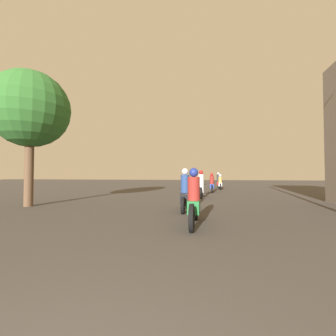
{
  "coord_description": "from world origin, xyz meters",
  "views": [
    {
      "loc": [
        0.89,
        -0.37,
        1.33
      ],
      "look_at": [
        -2.49,
        17.31,
        1.89
      ],
      "focal_mm": 24.0,
      "sensor_mm": 36.0,
      "label": 1
    }
  ],
  "objects_px": {
    "motorcycle_blue": "(212,185)",
    "motorcycle_white": "(220,183)",
    "motorcycle_black": "(185,194)",
    "street_tree": "(30,110)",
    "motorcycle_silver": "(201,187)",
    "motorcycle_red": "(218,182)",
    "motorcycle_green": "(194,202)"
  },
  "relations": [
    {
      "from": "motorcycle_blue",
      "to": "motorcycle_white",
      "type": "bearing_deg",
      "value": 87.01
    },
    {
      "from": "motorcycle_black",
      "to": "motorcycle_blue",
      "type": "distance_m",
      "value": 9.28
    },
    {
      "from": "street_tree",
      "to": "motorcycle_white",
      "type": "bearing_deg",
      "value": 56.66
    },
    {
      "from": "motorcycle_silver",
      "to": "motorcycle_blue",
      "type": "xyz_separation_m",
      "value": [
        0.64,
        4.25,
        -0.04
      ]
    },
    {
      "from": "motorcycle_red",
      "to": "street_tree",
      "type": "distance_m",
      "value": 17.61
    },
    {
      "from": "motorcycle_white",
      "to": "motorcycle_black",
      "type": "bearing_deg",
      "value": -96.09
    },
    {
      "from": "motorcycle_blue",
      "to": "street_tree",
      "type": "xyz_separation_m",
      "value": [
        -7.69,
        -9.31,
        3.54
      ]
    },
    {
      "from": "motorcycle_silver",
      "to": "motorcycle_red",
      "type": "xyz_separation_m",
      "value": [
        1.31,
        10.03,
        -0.01
      ]
    },
    {
      "from": "motorcycle_black",
      "to": "street_tree",
      "type": "distance_m",
      "value": 7.55
    },
    {
      "from": "motorcycle_blue",
      "to": "motorcycle_white",
      "type": "relative_size",
      "value": 1.01
    },
    {
      "from": "motorcycle_black",
      "to": "motorcycle_silver",
      "type": "bearing_deg",
      "value": 88.88
    },
    {
      "from": "motorcycle_blue",
      "to": "street_tree",
      "type": "height_order",
      "value": "street_tree"
    },
    {
      "from": "motorcycle_silver",
      "to": "motorcycle_red",
      "type": "relative_size",
      "value": 0.94
    },
    {
      "from": "motorcycle_blue",
      "to": "motorcycle_black",
      "type": "bearing_deg",
      "value": -87.08
    },
    {
      "from": "motorcycle_silver",
      "to": "motorcycle_blue",
      "type": "relative_size",
      "value": 1.02
    },
    {
      "from": "motorcycle_green",
      "to": "motorcycle_white",
      "type": "xyz_separation_m",
      "value": [
        1.28,
        15.15,
        -0.04
      ]
    },
    {
      "from": "motorcycle_green",
      "to": "motorcycle_red",
      "type": "height_order",
      "value": "motorcycle_red"
    },
    {
      "from": "motorcycle_black",
      "to": "motorcycle_silver",
      "type": "relative_size",
      "value": 1.06
    },
    {
      "from": "motorcycle_green",
      "to": "street_tree",
      "type": "bearing_deg",
      "value": 154.09
    },
    {
      "from": "motorcycle_green",
      "to": "motorcycle_black",
      "type": "height_order",
      "value": "motorcycle_black"
    },
    {
      "from": "motorcycle_green",
      "to": "motorcycle_blue",
      "type": "relative_size",
      "value": 1.14
    },
    {
      "from": "motorcycle_green",
      "to": "motorcycle_black",
      "type": "xyz_separation_m",
      "value": [
        -0.5,
        2.37,
        0.01
      ]
    },
    {
      "from": "motorcycle_green",
      "to": "street_tree",
      "type": "height_order",
      "value": "street_tree"
    },
    {
      "from": "motorcycle_silver",
      "to": "motorcycle_red",
      "type": "distance_m",
      "value": 10.12
    },
    {
      "from": "motorcycle_red",
      "to": "motorcycle_blue",
      "type": "bearing_deg",
      "value": -90.43
    },
    {
      "from": "motorcycle_blue",
      "to": "street_tree",
      "type": "relative_size",
      "value": 0.32
    },
    {
      "from": "motorcycle_blue",
      "to": "motorcycle_silver",
      "type": "bearing_deg",
      "value": -89.35
    },
    {
      "from": "motorcycle_silver",
      "to": "motorcycle_white",
      "type": "height_order",
      "value": "motorcycle_silver"
    },
    {
      "from": "motorcycle_green",
      "to": "street_tree",
      "type": "relative_size",
      "value": 0.37
    },
    {
      "from": "motorcycle_green",
      "to": "street_tree",
      "type": "xyz_separation_m",
      "value": [
        -7.18,
        2.29,
        3.53
      ]
    },
    {
      "from": "motorcycle_black",
      "to": "motorcycle_white",
      "type": "distance_m",
      "value": 12.9
    },
    {
      "from": "motorcycle_black",
      "to": "motorcycle_blue",
      "type": "relative_size",
      "value": 1.08
    }
  ]
}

